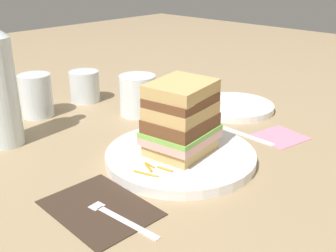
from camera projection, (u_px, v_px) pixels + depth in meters
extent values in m
plane|color=#9E8460|center=(178.00, 166.00, 0.70)|extent=(3.00, 3.00, 0.00)
cylinder|color=white|center=(180.00, 156.00, 0.71)|extent=(0.26, 0.26, 0.02)
cube|color=tan|center=(181.00, 146.00, 0.71)|extent=(0.12, 0.10, 0.02)
cube|color=#E0A393|center=(181.00, 137.00, 0.70)|extent=(0.13, 0.11, 0.01)
cube|color=#7AB74C|center=(181.00, 131.00, 0.69)|extent=(0.13, 0.11, 0.01)
cube|color=brown|center=(181.00, 122.00, 0.69)|extent=(0.12, 0.10, 0.02)
cube|color=tan|center=(181.00, 110.00, 0.68)|extent=(0.12, 0.10, 0.02)
cube|color=brown|center=(181.00, 100.00, 0.67)|extent=(0.12, 0.10, 0.02)
cube|color=tan|center=(181.00, 89.00, 0.67)|extent=(0.12, 0.10, 0.02)
cylinder|color=orange|center=(150.00, 165.00, 0.66)|extent=(0.01, 0.02, 0.00)
cylinder|color=orange|center=(165.00, 169.00, 0.65)|extent=(0.01, 0.03, 0.00)
cylinder|color=orange|center=(153.00, 175.00, 0.63)|extent=(0.01, 0.02, 0.00)
cylinder|color=orange|center=(149.00, 167.00, 0.65)|extent=(0.02, 0.03, 0.00)
cylinder|color=orange|center=(145.00, 174.00, 0.63)|extent=(0.01, 0.03, 0.00)
cylinder|color=orange|center=(208.00, 134.00, 0.78)|extent=(0.01, 0.03, 0.00)
cylinder|color=orange|center=(195.00, 136.00, 0.77)|extent=(0.03, 0.01, 0.00)
cylinder|color=orange|center=(206.00, 137.00, 0.76)|extent=(0.01, 0.03, 0.00)
cylinder|color=orange|center=(213.00, 138.00, 0.76)|extent=(0.02, 0.01, 0.00)
cylinder|color=orange|center=(205.00, 135.00, 0.77)|extent=(0.02, 0.03, 0.00)
cylinder|color=orange|center=(204.00, 139.00, 0.76)|extent=(0.01, 0.02, 0.00)
cylinder|color=orange|center=(208.00, 136.00, 0.77)|extent=(0.02, 0.03, 0.00)
cylinder|color=orange|center=(194.00, 133.00, 0.78)|extent=(0.03, 0.02, 0.00)
cylinder|color=orange|center=(204.00, 140.00, 0.75)|extent=(0.01, 0.02, 0.00)
cylinder|color=orange|center=(199.00, 132.00, 0.79)|extent=(0.02, 0.01, 0.00)
cube|color=#38281E|center=(100.00, 208.00, 0.58)|extent=(0.12, 0.16, 0.00)
cube|color=silver|center=(127.00, 220.00, 0.54)|extent=(0.02, 0.11, 0.00)
cube|color=silver|center=(96.00, 204.00, 0.58)|extent=(0.02, 0.02, 0.00)
cylinder|color=silver|center=(88.00, 195.00, 0.60)|extent=(0.01, 0.04, 0.00)
cylinder|color=silver|center=(85.00, 196.00, 0.60)|extent=(0.01, 0.04, 0.00)
cylinder|color=silver|center=(82.00, 198.00, 0.60)|extent=(0.01, 0.04, 0.00)
cylinder|color=silver|center=(78.00, 199.00, 0.59)|extent=(0.01, 0.04, 0.00)
cube|color=silver|center=(253.00, 138.00, 0.80)|extent=(0.02, 0.10, 0.00)
cube|color=silver|center=(214.00, 124.00, 0.87)|extent=(0.02, 0.11, 0.00)
cylinder|color=white|center=(138.00, 95.00, 0.91)|extent=(0.08, 0.08, 0.09)
cylinder|color=orange|center=(138.00, 98.00, 0.92)|extent=(0.08, 0.08, 0.07)
cylinder|color=silver|center=(85.00, 86.00, 1.00)|extent=(0.07, 0.07, 0.08)
cylinder|color=silver|center=(36.00, 96.00, 0.90)|extent=(0.07, 0.07, 0.10)
cylinder|color=white|center=(235.00, 107.00, 0.95)|extent=(0.18, 0.18, 0.02)
cube|color=pink|center=(280.00, 137.00, 0.81)|extent=(0.11, 0.10, 0.00)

